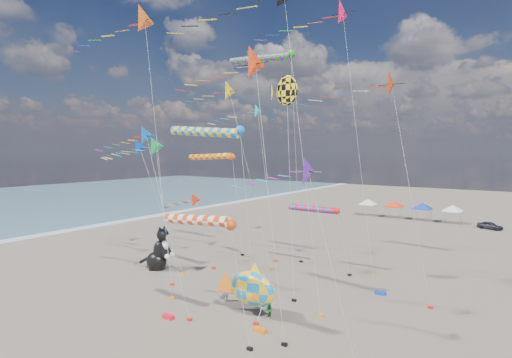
{
  "coord_description": "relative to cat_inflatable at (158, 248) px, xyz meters",
  "views": [
    {
      "loc": [
        20.33,
        -15.92,
        12.63
      ],
      "look_at": [
        0.82,
        12.0,
        10.25
      ],
      "focal_mm": 28.0,
      "sensor_mm": 36.0,
      "label": 1
    }
  ],
  "objects": [
    {
      "name": "ground",
      "position": [
        12.09,
        -12.29,
        -2.4
      ],
      "size": [
        260.0,
        260.0,
        0.0
      ],
      "primitive_type": "plane",
      "color": "brown",
      "rests_on": "ground"
    },
    {
      "name": "delta_kite_0",
      "position": [
        0.08,
        3.69,
        4.26
      ],
      "size": [
        8.85,
        1.66,
        7.86
      ],
      "color": "red",
      "rests_on": "ground"
    },
    {
      "name": "delta_kite_1",
      "position": [
        1.35,
        -2.6,
        10.38
      ],
      "size": [
        10.12,
        2.04,
        14.15
      ],
      "color": "#1A9B53",
      "rests_on": "ground"
    },
    {
      "name": "delta_kite_2",
      "position": [
        3.93,
        9.86,
        14.5
      ],
      "size": [
        10.52,
        1.69,
        18.19
      ],
      "color": "#17C9DB",
      "rests_on": "ground"
    },
    {
      "name": "delta_kite_3",
      "position": [
        16.75,
        -6.61,
        15.76
      ],
      "size": [
        9.16,
        2.35,
        19.59
      ],
      "color": "#FC3A13",
      "rests_on": "ground"
    },
    {
      "name": "delta_kite_4",
      "position": [
        -2.29,
        0.41,
        10.2
      ],
      "size": [
        11.09,
        1.8,
        13.88
      ],
      "color": "blue",
      "rests_on": "ground"
    },
    {
      "name": "delta_kite_5",
      "position": [
        6.34,
        -7.35,
        11.11
      ],
      "size": [
        10.54,
        1.68,
        14.77
      ],
      "color": "blue",
      "rests_on": "ground"
    },
    {
      "name": "delta_kite_7",
      "position": [
        15.02,
        10.47,
        24.41
      ],
      "size": [
        14.61,
        2.97,
        28.53
      ],
      "color": "#FD0F54",
      "rests_on": "ground"
    },
    {
      "name": "delta_kite_8",
      "position": [
        2.25,
        -5.02,
        21.49
      ],
      "size": [
        15.3,
        2.66,
        25.5
      ],
      "color": "#EF5A1B",
      "rests_on": "ground"
    },
    {
      "name": "delta_kite_9",
      "position": [
        4.13,
        7.08,
        16.57
      ],
      "size": [
        14.0,
        2.39,
        20.47
      ],
      "color": "yellow",
      "rests_on": "ground"
    },
    {
      "name": "delta_kite_10",
      "position": [
        20.95,
        5.42,
        15.74
      ],
      "size": [
        13.06,
        2.49,
        19.66
      ],
      "color": "#BE3109",
      "rests_on": "ground"
    },
    {
      "name": "delta_kite_11",
      "position": [
        21.16,
        -6.21,
        8.79
      ],
      "size": [
        7.86,
        1.97,
        12.47
      ],
      "color": "#571CA6",
      "rests_on": "ground"
    },
    {
      "name": "windsock_0",
      "position": [
        13.88,
        -8.36,
        5.47
      ],
      "size": [
        7.82,
        0.76,
        8.29
      ],
      "color": "#D9400F",
      "rests_on": "ground"
    },
    {
      "name": "windsock_1",
      "position": [
        -0.85,
        9.83,
        9.49
      ],
      "size": [
        8.84,
        0.77,
        12.33
      ],
      "color": "#FF4215",
      "rests_on": "ground"
    },
    {
      "name": "windsock_2",
      "position": [
        5.81,
        11.24,
        21.0
      ],
      "size": [
        10.22,
        0.96,
        23.95
      ],
      "color": "#1B981B",
      "rests_on": "ground"
    },
    {
      "name": "windsock_3",
      "position": [
        13.62,
        9.74,
        4.04
      ],
      "size": [
        7.14,
        0.67,
        6.82
      ],
      "color": "red",
      "rests_on": "ground"
    },
    {
      "name": "windsock_4",
      "position": [
        9.18,
        -2.34,
        11.85
      ],
      "size": [
        9.71,
        0.83,
        14.72
      ],
      "color": "blue",
      "rests_on": "ground"
    },
    {
      "name": "angelfish_kite",
      "position": [
        14.09,
        2.45,
        15.42
      ],
      "size": [
        3.74,
        3.02,
        19.28
      ],
      "color": "yellow",
      "rests_on": "ground"
    },
    {
      "name": "cat_inflatable",
      "position": [
        0.0,
        0.0,
        0.0
      ],
      "size": [
        3.85,
        2.48,
        4.8
      ],
      "primitive_type": null,
      "rotation": [
        0.0,
        0.0,
        0.21
      ],
      "color": "black",
      "rests_on": "ground"
    },
    {
      "name": "fish_inflatable",
      "position": [
        15.22,
        -4.14,
        -0.18
      ],
      "size": [
        5.4,
        2.31,
        4.26
      ],
      "color": "#147AC4",
      "rests_on": "ground"
    },
    {
      "name": "person_adult",
      "position": [
        11.53,
        -2.82,
        -1.6
      ],
      "size": [
        0.7,
        0.64,
        1.6
      ],
      "primitive_type": "imported",
      "rotation": [
        0.0,
        0.0,
        0.6
      ],
      "color": "gray",
      "rests_on": "ground"
    },
    {
      "name": "child_green",
      "position": [
        16.37,
        -3.49,
        -1.82
      ],
      "size": [
        0.68,
        0.61,
        1.15
      ],
      "primitive_type": "imported",
      "rotation": [
        0.0,
        0.0,
        -0.39
      ],
      "color": "#218A33",
      "rests_on": "ground"
    },
    {
      "name": "child_blue",
      "position": [
        14.48,
        -2.38,
        -1.84
      ],
      "size": [
        0.61,
        0.69,
        1.12
      ],
      "primitive_type": "imported",
      "rotation": [
        0.0,
        0.0,
        0.94
      ],
      "color": "#285195",
      "rests_on": "ground"
    },
    {
      "name": "kite_bag_0",
      "position": [
        21.75,
        6.23,
        -2.25
      ],
      "size": [
        0.9,
        0.44,
        0.3
      ],
      "primitive_type": "cube",
      "color": "#1231B4",
      "rests_on": "ground"
    },
    {
      "name": "kite_bag_1",
      "position": [
        17.17,
        -5.92,
        -2.25
      ],
      "size": [
        0.9,
        0.44,
        0.3
      ],
      "primitive_type": "cube",
      "color": "orange",
      "rests_on": "ground"
    },
    {
      "name": "kite_bag_2",
      "position": [
        11.89,
        -1.13,
        -2.25
      ],
      "size": [
        0.9,
        0.44,
        0.3
      ],
      "primitive_type": "cube",
      "color": "black",
      "rests_on": "ground"
    },
    {
      "name": "kite_bag_3",
      "position": [
        10.23,
        -8.0,
        -2.25
      ],
      "size": [
        0.9,
        0.44,
        0.3
      ],
      "primitive_type": "cube",
      "color": "red",
      "rests_on": "ground"
    },
    {
      "name": "tent_row",
      "position": [
        13.59,
        47.71,
        0.75
      ],
      "size": [
        19.2,
        4.2,
        3.8
      ],
      "color": "silver",
      "rests_on": "ground"
    },
    {
      "name": "parked_car",
      "position": [
        26.94,
        45.71,
        -1.76
      ],
      "size": [
        4.01,
        2.72,
        1.27
      ],
      "primitive_type": "imported",
      "rotation": [
        0.0,
        0.0,
        1.21
      ],
      "color": "#26262D",
      "rests_on": "ground"
    }
  ]
}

